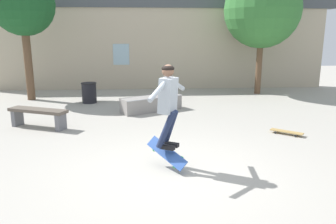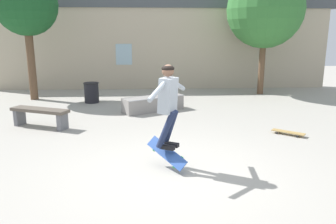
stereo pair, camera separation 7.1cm
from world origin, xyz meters
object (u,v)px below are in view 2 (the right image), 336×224
(tree_right, at_px, (265,10))
(skateboard_resting, at_px, (288,132))
(skate_ledge, at_px, (153,104))
(skater, at_px, (168,99))
(tree_left, at_px, (26,5))
(skateboard_flipping, at_px, (167,153))
(trash_bin, at_px, (91,92))
(park_bench, at_px, (40,114))

(tree_right, distance_m, skateboard_resting, 6.69)
(skate_ledge, distance_m, skater, 4.75)
(tree_left, distance_m, skateboard_resting, 9.74)
(skateboard_flipping, bearing_deg, skate_ledge, 139.47)
(tree_right, xyz_separation_m, tree_left, (-8.89, -0.73, 0.06))
(skate_ledge, bearing_deg, trash_bin, 117.23)
(tree_right, xyz_separation_m, park_bench, (-7.40, -4.69, -2.96))
(tree_right, distance_m, skateboard_flipping, 9.23)
(park_bench, xyz_separation_m, trash_bin, (0.77, 3.21, 0.02))
(trash_bin, relative_size, skateboard_flipping, 1.02)
(skater, xyz_separation_m, skateboard_flipping, (-0.03, -0.04, -0.97))
(park_bench, height_order, skateboard_flipping, skateboard_flipping)
(skate_ledge, height_order, skateboard_resting, skate_ledge)
(tree_right, distance_m, park_bench, 9.25)
(skate_ledge, distance_m, skateboard_flipping, 4.68)
(tree_left, xyz_separation_m, skater, (4.67, -6.84, -2.12))
(skate_ledge, relative_size, skater, 1.35)
(park_bench, relative_size, skate_ledge, 0.82)
(trash_bin, height_order, skateboard_flipping, trash_bin)
(tree_right, bearing_deg, skate_ledge, -146.52)
(tree_right, relative_size, park_bench, 2.96)
(tree_right, bearing_deg, skateboard_flipping, -119.17)
(tree_right, distance_m, skater, 8.91)
(tree_right, height_order, park_bench, tree_right)
(park_bench, relative_size, skater, 1.10)
(tree_right, height_order, tree_left, tree_right)
(park_bench, distance_m, trash_bin, 3.30)
(skateboard_resting, bearing_deg, tree_right, 117.90)
(skater, height_order, skateboard_flipping, skater)
(tree_left, distance_m, skateboard_flipping, 8.86)
(park_bench, height_order, skater, skater)
(tree_right, height_order, skateboard_flipping, tree_right)
(tree_left, distance_m, skate_ledge, 5.89)
(skate_ledge, height_order, trash_bin, trash_bin)
(skateboard_resting, bearing_deg, skate_ledge, 179.08)
(tree_left, height_order, skate_ledge, tree_left)
(skate_ledge, bearing_deg, skateboard_resting, -69.95)
(trash_bin, bearing_deg, park_bench, -103.56)
(tree_left, height_order, skateboard_flipping, tree_left)
(tree_right, relative_size, skateboard_resting, 6.81)
(trash_bin, distance_m, skateboard_flipping, 6.58)
(skate_ledge, height_order, skater, skater)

